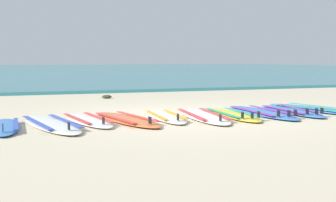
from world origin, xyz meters
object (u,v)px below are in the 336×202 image
Objects in this scene: surfboard_6 at (232,114)px; surfboard_8 at (291,111)px; surfboard_1 at (51,124)px; surfboard_0 at (4,127)px; surfboard_4 at (166,117)px; surfboard_5 at (203,116)px; surfboard_9 at (314,109)px; surfboard_3 at (126,119)px; surfboard_2 at (87,120)px; surfboard_7 at (261,112)px.

surfboard_8 is (1.39, 0.11, -0.00)m from surfboard_6.
surfboard_0 is at bearing -174.75° from surfboard_1.
surfboard_1 is 4.73m from surfboard_8.
surfboard_5 is at bearing -8.22° from surfboard_4.
surfboard_3 is at bearing -176.41° from surfboard_9.
surfboard_2 is 0.86× the size of surfboard_7.
surfboard_8 is (0.68, -0.00, 0.00)m from surfboard_7.
surfboard_4 is (1.41, -0.03, 0.00)m from surfboard_2.
surfboard_0 is 4.05m from surfboard_6.
surfboard_8 is at bearing -0.29° from surfboard_7.
surfboard_6 and surfboard_7 have the same top height.
surfboard_8 is at bearing 3.30° from surfboard_5.
surfboard_8 is at bearing -0.22° from surfboard_2.
surfboard_1 is 1.14× the size of surfboard_8.
surfboard_4 is (0.76, 0.09, 0.00)m from surfboard_3.
surfboard_5 is (3.44, 0.19, -0.00)m from surfboard_0.
surfboard_0 is at bearing -166.52° from surfboard_2.
surfboard_7 is 1.11× the size of surfboard_8.
surfboard_5 is (2.10, -0.13, -0.00)m from surfboard_2.
surfboard_5 is at bearing -174.27° from surfboard_9.
surfboard_0 is 0.73× the size of surfboard_9.
surfboard_9 is at bearing 4.17° from surfboard_1.
surfboard_2 and surfboard_7 have the same top height.
surfboard_2 is 0.82× the size of surfboard_9.
surfboard_8 is (4.72, 0.24, 0.00)m from surfboard_1.
surfboard_8 is 0.67m from surfboard_9.
surfboard_3 is 4.10m from surfboard_9.
surfboard_1 and surfboard_8 have the same top height.
surfboard_3 and surfboard_5 have the same top height.
surfboard_6 is at bearing -4.09° from surfboard_4.
surfboard_5 is 1.99m from surfboard_8.
surfboard_4 is at bearing -179.48° from surfboard_7.
surfboard_0 is 2.00m from surfboard_3.
surfboard_5 and surfboard_6 have the same top height.
surfboard_8 is at bearing 0.31° from surfboard_4.
surfboard_9 is (3.33, 0.16, -0.00)m from surfboard_4.
surfboard_3 is 1.20× the size of surfboard_4.
surfboard_4 and surfboard_6 have the same top height.
surfboard_7 is (2.00, 0.02, 0.00)m from surfboard_4.
surfboard_7 is 0.95× the size of surfboard_9.
surfboard_0 and surfboard_4 have the same top height.
surfboard_8 is at bearing 3.23° from surfboard_0.
surfboard_1 and surfboard_9 have the same top height.
surfboard_7 is (3.40, -0.01, 0.00)m from surfboard_2.
surfboard_9 is at bearing 5.73° from surfboard_5.
surfboard_9 is (4.74, 0.13, -0.00)m from surfboard_2.
surfboard_5 is at bearing -174.82° from surfboard_7.
surfboard_1 is at bearing -175.83° from surfboard_9.
surfboard_5 is 2.65m from surfboard_9.
surfboard_1 is at bearing 5.25° from surfboard_0.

